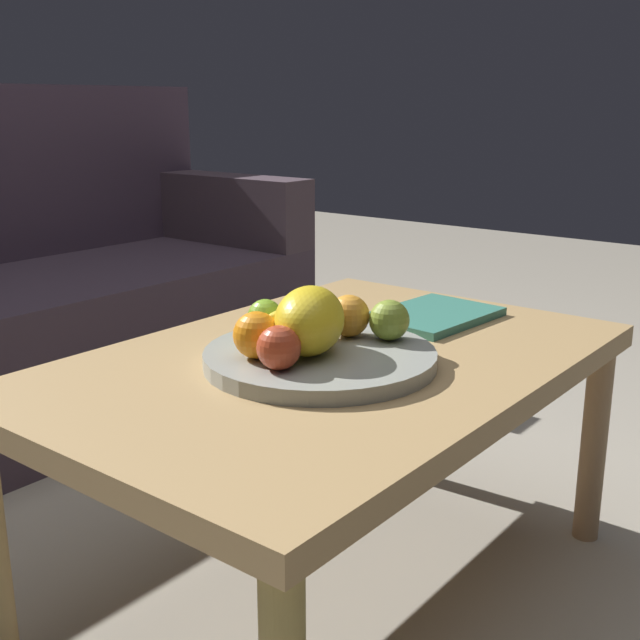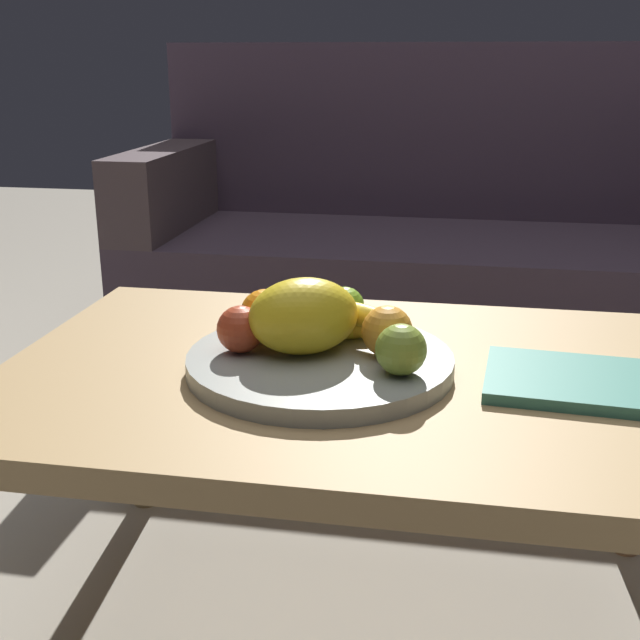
# 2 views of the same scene
# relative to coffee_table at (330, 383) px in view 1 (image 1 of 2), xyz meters

# --- Properties ---
(ground_plane) EXTENTS (8.00, 8.00, 0.00)m
(ground_plane) POSITION_rel_coffee_table_xyz_m (0.00, 0.00, -0.39)
(ground_plane) COLOR gray
(coffee_table) EXTENTS (1.01, 0.67, 0.44)m
(coffee_table) POSITION_rel_coffee_table_xyz_m (0.00, 0.00, 0.00)
(coffee_table) COLOR tan
(coffee_table) RESTS_ON ground_plane
(couch) EXTENTS (1.70, 0.70, 0.90)m
(couch) POSITION_rel_coffee_table_xyz_m (0.09, 1.19, -0.09)
(couch) COLOR #3C2F3B
(couch) RESTS_ON ground_plane
(fruit_bowl) EXTENTS (0.37, 0.37, 0.03)m
(fruit_bowl) POSITION_rel_coffee_table_xyz_m (-0.05, -0.02, 0.06)
(fruit_bowl) COLOR #969A90
(fruit_bowl) RESTS_ON coffee_table
(melon_large_front) EXTENTS (0.19, 0.16, 0.11)m
(melon_large_front) POSITION_rel_coffee_table_xyz_m (-0.07, -0.01, 0.13)
(melon_large_front) COLOR yellow
(melon_large_front) RESTS_ON fruit_bowl
(orange_front) EXTENTS (0.07, 0.07, 0.07)m
(orange_front) POSITION_rel_coffee_table_xyz_m (0.04, -0.01, 0.11)
(orange_front) COLOR orange
(orange_front) RESTS_ON fruit_bowl
(orange_left) EXTENTS (0.07, 0.07, 0.07)m
(orange_left) POSITION_rel_coffee_table_xyz_m (-0.14, 0.04, 0.11)
(orange_left) COLOR orange
(orange_left) RESTS_ON fruit_bowl
(apple_front) EXTENTS (0.07, 0.07, 0.07)m
(apple_front) POSITION_rel_coffee_table_xyz_m (0.07, -0.07, 0.11)
(apple_front) COLOR olive
(apple_front) RESTS_ON fruit_bowl
(apple_left) EXTENTS (0.07, 0.07, 0.07)m
(apple_left) POSITION_rel_coffee_table_xyz_m (-0.16, -0.03, 0.11)
(apple_left) COLOR #B53E21
(apple_left) RESTS_ON fruit_bowl
(apple_right) EXTENTS (0.06, 0.06, 0.06)m
(apple_right) POSITION_rel_coffee_table_xyz_m (-0.03, 0.11, 0.10)
(apple_right) COLOR #77AA27
(apple_right) RESTS_ON fruit_bowl
(banana_bunch) EXTENTS (0.18, 0.09, 0.06)m
(banana_bunch) POSITION_rel_coffee_table_xyz_m (-0.03, 0.05, 0.10)
(banana_bunch) COLOR yellow
(banana_bunch) RESTS_ON fruit_bowl
(magazine) EXTENTS (0.26, 0.20, 0.02)m
(magazine) POSITION_rel_coffee_table_xyz_m (0.30, -0.02, 0.06)
(magazine) COLOR #387B6A
(magazine) RESTS_ON coffee_table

